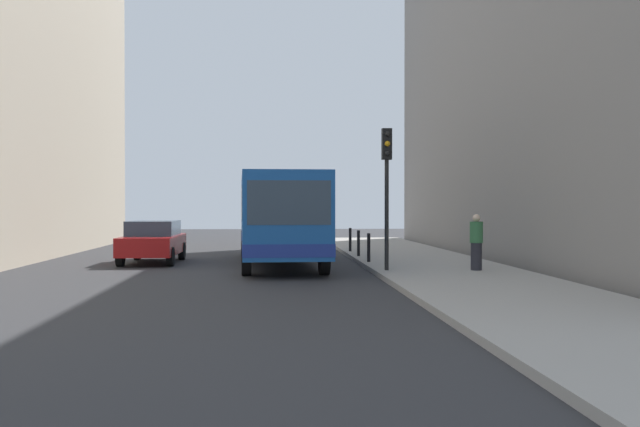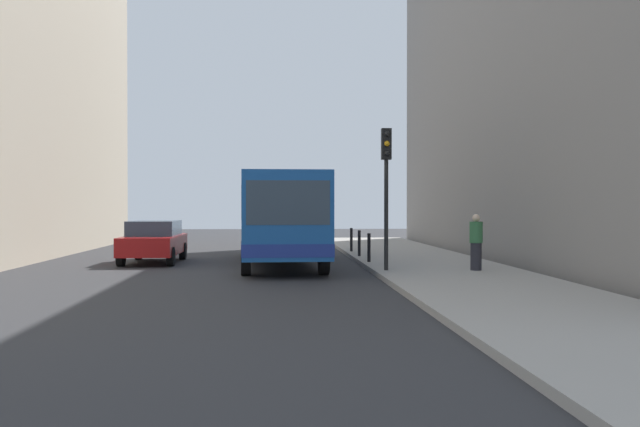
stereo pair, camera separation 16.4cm
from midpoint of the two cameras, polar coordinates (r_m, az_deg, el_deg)
The scene contains 10 objects.
ground_plane at distance 22.27m, azimuth -4.58°, elevation -4.58°, with size 80.00×80.00×0.00m, color #2D2D30.
sidewalk at distance 22.86m, azimuth 9.12°, elevation -4.27°, with size 4.40×40.00×0.15m, color #9E9991.
building_right at distance 29.12m, azimuth 19.36°, elevation 12.54°, with size 7.00×32.00×16.09m, color gray.
bus at distance 25.28m, azimuth -3.45°, elevation -0.04°, with size 2.96×11.11×3.00m.
car_beside_bus at distance 26.51m, azimuth -13.02°, elevation -2.06°, with size 1.89×4.42×1.48m.
traffic_light at distance 21.29m, azimuth 4.99°, elevation 3.27°, with size 0.28×0.33×4.10m.
bollard_near at distance 24.37m, azimuth 3.62°, elevation -2.66°, with size 0.11×0.11×0.95m, color black.
bollard_mid at distance 27.13m, azimuth 2.84°, elevation -2.32°, with size 0.11×0.11×0.95m, color black.
bollard_far at distance 29.90m, azimuth 2.20°, elevation -2.04°, with size 0.11×0.11×0.95m, color black.
pedestrian_near_signal at distance 21.67m, azimuth 11.84°, elevation -2.21°, with size 0.38×0.38×1.62m.
Camera 1 is at (0.16, -22.17, 2.04)m, focal length 41.17 mm.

